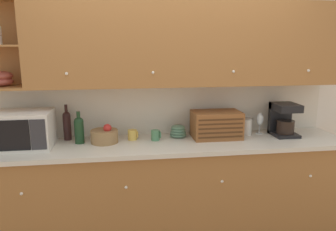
{
  "coord_description": "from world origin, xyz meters",
  "views": [
    {
      "loc": [
        -0.44,
        -3.2,
        1.79
      ],
      "look_at": [
        0.0,
        -0.22,
        1.14
      ],
      "focal_mm": 35.0,
      "sensor_mm": 36.0,
      "label": 1
    }
  ],
  "objects_px": {
    "fruit_basket": "(105,136)",
    "bread_box": "(216,125)",
    "microwave": "(19,130)",
    "wine_bottle": "(79,129)",
    "mug_blue_second": "(156,135)",
    "storage_canister": "(247,126)",
    "wine_glass": "(260,120)",
    "second_wine_bottle": "(67,124)",
    "bowl_stack_on_counter": "(178,131)",
    "mug": "(133,135)",
    "coffee_maker": "(284,119)"
  },
  "relations": [
    {
      "from": "fruit_basket",
      "to": "bread_box",
      "type": "bearing_deg",
      "value": 0.56
    },
    {
      "from": "microwave",
      "to": "wine_bottle",
      "type": "height_order",
      "value": "microwave"
    },
    {
      "from": "mug_blue_second",
      "to": "storage_canister",
      "type": "distance_m",
      "value": 0.92
    },
    {
      "from": "bread_box",
      "to": "wine_glass",
      "type": "distance_m",
      "value": 0.48
    },
    {
      "from": "second_wine_bottle",
      "to": "wine_glass",
      "type": "distance_m",
      "value": 1.89
    },
    {
      "from": "mug_blue_second",
      "to": "bread_box",
      "type": "height_order",
      "value": "bread_box"
    },
    {
      "from": "storage_canister",
      "to": "fruit_basket",
      "type": "bearing_deg",
      "value": -177.11
    },
    {
      "from": "fruit_basket",
      "to": "second_wine_bottle",
      "type": "bearing_deg",
      "value": 157.61
    },
    {
      "from": "fruit_basket",
      "to": "storage_canister",
      "type": "xyz_separation_m",
      "value": [
        1.39,
        0.07,
        0.02
      ]
    },
    {
      "from": "wine_bottle",
      "to": "mug_blue_second",
      "type": "xyz_separation_m",
      "value": [
        0.7,
        -0.01,
        -0.09
      ]
    },
    {
      "from": "microwave",
      "to": "bowl_stack_on_counter",
      "type": "xyz_separation_m",
      "value": [
        1.42,
        0.13,
        -0.1
      ]
    },
    {
      "from": "second_wine_bottle",
      "to": "bowl_stack_on_counter",
      "type": "height_order",
      "value": "second_wine_bottle"
    },
    {
      "from": "second_wine_bottle",
      "to": "wine_glass",
      "type": "xyz_separation_m",
      "value": [
        1.88,
        -0.06,
        -0.01
      ]
    },
    {
      "from": "mug",
      "to": "storage_canister",
      "type": "distance_m",
      "value": 1.13
    },
    {
      "from": "storage_canister",
      "to": "coffee_maker",
      "type": "xyz_separation_m",
      "value": [
        0.36,
        -0.06,
        0.08
      ]
    },
    {
      "from": "storage_canister",
      "to": "mug_blue_second",
      "type": "bearing_deg",
      "value": -176.09
    },
    {
      "from": "microwave",
      "to": "bowl_stack_on_counter",
      "type": "distance_m",
      "value": 1.43
    },
    {
      "from": "fruit_basket",
      "to": "wine_glass",
      "type": "distance_m",
      "value": 1.54
    },
    {
      "from": "wine_bottle",
      "to": "mug_blue_second",
      "type": "height_order",
      "value": "wine_bottle"
    },
    {
      "from": "wine_bottle",
      "to": "storage_canister",
      "type": "relative_size",
      "value": 1.77
    },
    {
      "from": "mug",
      "to": "wine_glass",
      "type": "distance_m",
      "value": 1.28
    },
    {
      "from": "microwave",
      "to": "bread_box",
      "type": "height_order",
      "value": "microwave"
    },
    {
      "from": "fruit_basket",
      "to": "storage_canister",
      "type": "distance_m",
      "value": 1.39
    },
    {
      "from": "mug",
      "to": "mug_blue_second",
      "type": "height_order",
      "value": "same"
    },
    {
      "from": "wine_glass",
      "to": "coffee_maker",
      "type": "height_order",
      "value": "coffee_maker"
    },
    {
      "from": "bread_box",
      "to": "mug_blue_second",
      "type": "bearing_deg",
      "value": -179.72
    },
    {
      "from": "mug",
      "to": "bread_box",
      "type": "xyz_separation_m",
      "value": [
        0.8,
        -0.04,
        0.08
      ]
    },
    {
      "from": "second_wine_bottle",
      "to": "mug",
      "type": "height_order",
      "value": "second_wine_bottle"
    },
    {
      "from": "mug",
      "to": "storage_canister",
      "type": "relative_size",
      "value": 0.58
    },
    {
      "from": "mug_blue_second",
      "to": "bread_box",
      "type": "bearing_deg",
      "value": 0.28
    },
    {
      "from": "microwave",
      "to": "wine_glass",
      "type": "distance_m",
      "value": 2.26
    },
    {
      "from": "microwave",
      "to": "wine_bottle",
      "type": "xyz_separation_m",
      "value": [
        0.5,
        0.06,
        -0.03
      ]
    },
    {
      "from": "second_wine_bottle",
      "to": "coffee_maker",
      "type": "xyz_separation_m",
      "value": [
        2.1,
        -0.13,
        0.01
      ]
    },
    {
      "from": "microwave",
      "to": "mug_blue_second",
      "type": "xyz_separation_m",
      "value": [
        1.19,
        0.06,
        -0.11
      ]
    },
    {
      "from": "wine_bottle",
      "to": "coffee_maker",
      "type": "xyz_separation_m",
      "value": [
        1.97,
        -0.0,
        0.03
      ]
    },
    {
      "from": "wine_bottle",
      "to": "storage_canister",
      "type": "xyz_separation_m",
      "value": [
        1.62,
        0.06,
        -0.05
      ]
    },
    {
      "from": "bread_box",
      "to": "storage_canister",
      "type": "bearing_deg",
      "value": 10.24
    },
    {
      "from": "mug",
      "to": "bread_box",
      "type": "height_order",
      "value": "bread_box"
    },
    {
      "from": "second_wine_bottle",
      "to": "bowl_stack_on_counter",
      "type": "relative_size",
      "value": 2.08
    },
    {
      "from": "mug",
      "to": "wine_glass",
      "type": "bearing_deg",
      "value": 1.53
    },
    {
      "from": "microwave",
      "to": "storage_canister",
      "type": "bearing_deg",
      "value": 3.27
    },
    {
      "from": "microwave",
      "to": "coffee_maker",
      "type": "bearing_deg",
      "value": 1.4
    },
    {
      "from": "second_wine_bottle",
      "to": "coffee_maker",
      "type": "distance_m",
      "value": 2.1
    },
    {
      "from": "second_wine_bottle",
      "to": "storage_canister",
      "type": "relative_size",
      "value": 2.03
    },
    {
      "from": "wine_glass",
      "to": "bowl_stack_on_counter",
      "type": "bearing_deg",
      "value": -179.89
    },
    {
      "from": "microwave",
      "to": "mug",
      "type": "xyz_separation_m",
      "value": [
        0.98,
        0.1,
        -0.11
      ]
    },
    {
      "from": "bowl_stack_on_counter",
      "to": "bread_box",
      "type": "distance_m",
      "value": 0.37
    },
    {
      "from": "fruit_basket",
      "to": "coffee_maker",
      "type": "xyz_separation_m",
      "value": [
        1.75,
        0.01,
        0.1
      ]
    },
    {
      "from": "wine_bottle",
      "to": "coffee_maker",
      "type": "distance_m",
      "value": 1.97
    },
    {
      "from": "bowl_stack_on_counter",
      "to": "mug_blue_second",
      "type": "bearing_deg",
      "value": -161.43
    }
  ]
}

